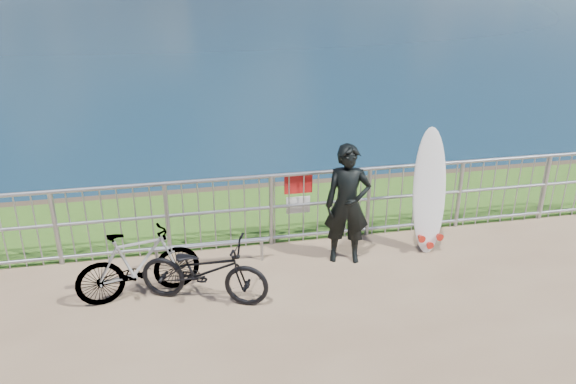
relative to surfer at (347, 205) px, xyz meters
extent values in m
plane|color=#315E1A|center=(-0.45, 1.76, -0.85)|extent=(120.00, 120.00, 0.00)
cube|color=brown|center=(-0.45, 2.96, -3.36)|extent=(120.00, 0.30, 5.00)
plane|color=#1A3950|center=(-0.45, 89.06, -5.86)|extent=(260.00, 260.00, 0.00)
cylinder|color=#989BA0|center=(-0.45, 0.66, 0.24)|extent=(10.00, 0.06, 0.06)
cylinder|color=#989BA0|center=(-0.45, 0.66, -0.25)|extent=(10.00, 0.05, 0.05)
cylinder|color=#989BA0|center=(-0.45, 0.66, -0.76)|extent=(10.00, 0.05, 0.05)
cylinder|color=#989BA0|center=(-3.95, 0.66, -0.31)|extent=(0.06, 0.06, 1.10)
cylinder|color=#989BA0|center=(-2.45, 0.66, -0.31)|extent=(0.06, 0.06, 1.10)
cylinder|color=#989BA0|center=(-0.95, 0.66, -0.31)|extent=(0.06, 0.06, 1.10)
cylinder|color=#989BA0|center=(0.55, 0.66, -0.31)|extent=(0.06, 0.06, 1.10)
cylinder|color=#989BA0|center=(2.05, 0.66, -0.31)|extent=(0.06, 0.06, 1.10)
cylinder|color=#989BA0|center=(3.55, 0.66, -0.31)|extent=(0.06, 0.06, 1.10)
cube|color=red|center=(-0.53, 0.72, 0.06)|extent=(0.42, 0.02, 0.30)
cube|color=white|center=(-0.53, 0.72, 0.06)|extent=(0.38, 0.01, 0.08)
cube|color=white|center=(-0.53, 0.72, -0.28)|extent=(0.36, 0.02, 0.26)
imported|color=black|center=(0.00, 0.00, 0.00)|extent=(0.70, 0.55, 1.71)
ellipsoid|color=white|center=(1.25, 0.10, 0.06)|extent=(0.54, 0.49, 1.83)
cone|color=red|center=(1.11, -0.02, -0.60)|extent=(0.11, 0.20, 0.11)
cone|color=red|center=(1.39, -0.02, -0.60)|extent=(0.11, 0.20, 0.11)
cone|color=red|center=(1.25, -0.02, -0.72)|extent=(0.11, 0.20, 0.11)
imported|color=black|center=(-2.02, -0.64, -0.43)|extent=(1.73, 1.13, 0.86)
imported|color=black|center=(-2.82, -0.39, -0.39)|extent=(1.61, 0.77, 0.93)
cylinder|color=#989BA0|center=(-1.90, 0.21, -0.53)|extent=(1.65, 0.05, 0.05)
cylinder|color=#989BA0|center=(-2.63, 0.21, -0.70)|extent=(0.04, 0.04, 0.32)
cylinder|color=#989BA0|center=(-1.17, 0.21, -0.70)|extent=(0.04, 0.04, 0.32)
camera|label=1|loc=(-2.20, -6.74, 3.16)|focal=35.00mm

